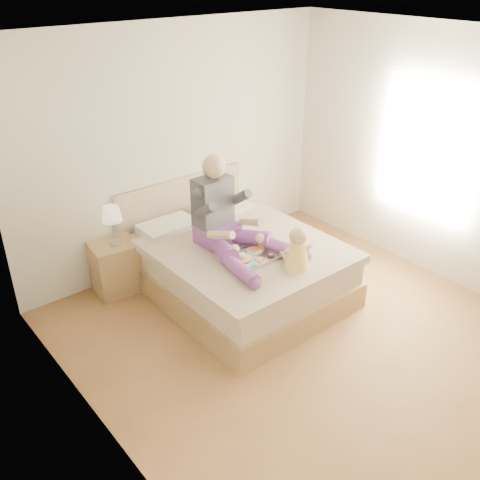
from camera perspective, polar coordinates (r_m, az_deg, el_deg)
room at (r=4.57m, az=8.61°, el=5.41°), size 4.02×4.22×2.71m
bed at (r=5.75m, az=-0.62°, el=-2.54°), size 1.70×2.18×1.00m
nightstand at (r=5.91m, az=-13.13°, el=-2.82°), size 0.51×0.46×0.57m
lamp at (r=5.61m, az=-13.54°, el=2.52°), size 0.21×0.21×0.43m
adult at (r=5.35m, az=-1.45°, el=2.01°), size 0.82×1.18×0.97m
tray at (r=5.23m, az=1.00°, el=-1.73°), size 0.50×0.40×0.14m
baby at (r=5.07m, az=6.08°, el=-1.17°), size 0.30×0.38×0.42m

